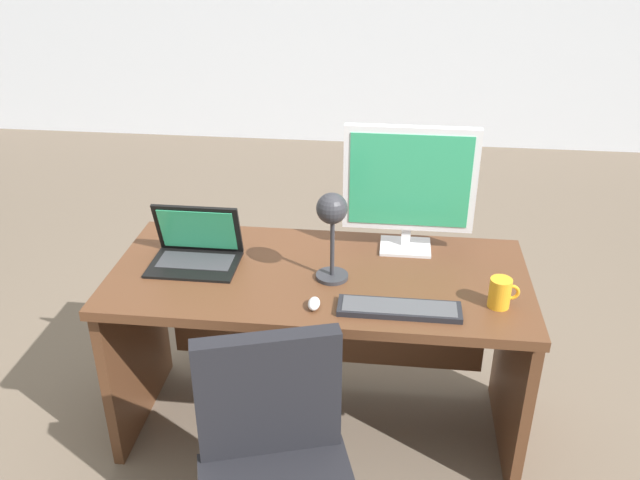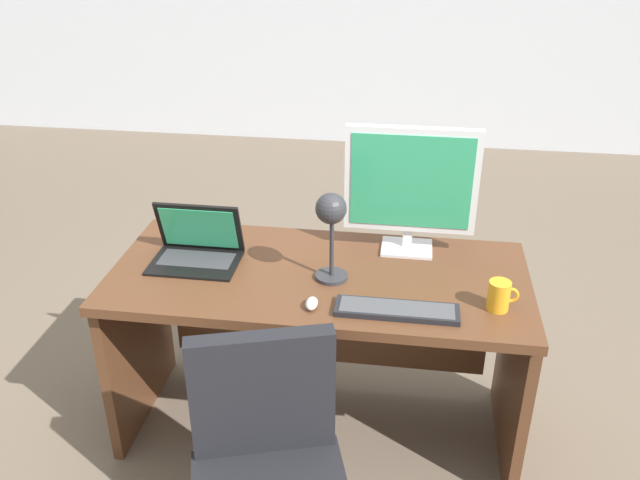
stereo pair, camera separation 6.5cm
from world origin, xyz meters
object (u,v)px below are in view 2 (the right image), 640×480
object	(u,v)px
desk	(320,315)
desk_lamp	(331,220)
laptop	(198,242)
keyboard	(397,310)
coffee_mug	(499,296)
mouse	(312,303)
monitor	(411,184)

from	to	relation	value
desk	desk_lamp	world-z (taller)	desk_lamp
desk	laptop	size ratio (longest dim) A/B	4.70
keyboard	desk	bearing A→B (deg)	137.60
desk	laptop	bearing A→B (deg)	179.82
coffee_mug	desk_lamp	bearing A→B (deg)	170.43
mouse	coffee_mug	world-z (taller)	coffee_mug
mouse	desk	bearing A→B (deg)	92.11
desk	keyboard	size ratio (longest dim) A/B	3.73
laptop	keyboard	world-z (taller)	laptop
keyboard	mouse	world-z (taller)	mouse
mouse	coffee_mug	distance (m)	0.64
desk_lamp	monitor	bearing A→B (deg)	47.13
mouse	desk_lamp	world-z (taller)	desk_lamp
laptop	desk_lamp	bearing A→B (deg)	-11.08
desk	monitor	xyz separation A→B (m)	(0.32, 0.19, 0.50)
monitor	coffee_mug	xyz separation A→B (m)	(0.32, -0.39, -0.23)
desk	desk_lamp	distance (m)	0.48
laptop	mouse	world-z (taller)	laptop
monitor	desk_lamp	bearing A→B (deg)	-132.87
desk_lamp	mouse	bearing A→B (deg)	-102.96
mouse	monitor	bearing A→B (deg)	56.61
monitor	desk_lamp	world-z (taller)	monitor
keyboard	coffee_mug	size ratio (longest dim) A/B	3.95
mouse	laptop	bearing A→B (deg)	149.71
mouse	coffee_mug	xyz separation A→B (m)	(0.63, 0.08, 0.04)
desk_lamp	keyboard	bearing A→B (deg)	-34.73
monitor	desk_lamp	xyz separation A→B (m)	(-0.27, -0.29, -0.03)
coffee_mug	keyboard	bearing A→B (deg)	-167.90
keyboard	coffee_mug	distance (m)	0.35
monitor	coffee_mug	size ratio (longest dim) A/B	4.76
monitor	mouse	xyz separation A→B (m)	(-0.31, -0.47, -0.27)
laptop	mouse	xyz separation A→B (m)	(0.49, -0.29, -0.05)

